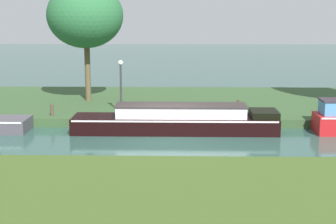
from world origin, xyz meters
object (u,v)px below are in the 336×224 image
mooring_post_far (238,108)px  mooring_post_near (52,110)px  black_barge (179,120)px  lamp_post (121,79)px  willow_tree_left (85,16)px

mooring_post_far → mooring_post_near: bearing=180.0°
black_barge → mooring_post_near: bearing=166.0°
lamp_post → mooring_post_far: size_ratio=3.28×
black_barge → lamp_post: (-2.80, 2.35, 1.49)m
black_barge → mooring_post_far: 3.12m
willow_tree_left → mooring_post_far: (7.72, -3.97, -4.20)m
mooring_post_far → willow_tree_left: bearing=152.8°
willow_tree_left → mooring_post_far: bearing=-27.2°
willow_tree_left → lamp_post: 4.82m
lamp_post → mooring_post_near: 3.56m
black_barge → lamp_post: bearing=140.1°
black_barge → willow_tree_left: size_ratio=1.42×
lamp_post → mooring_post_far: lamp_post is taller
black_barge → willow_tree_left: (-4.99, 5.46, 4.45)m
lamp_post → mooring_post_far: bearing=-8.8°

